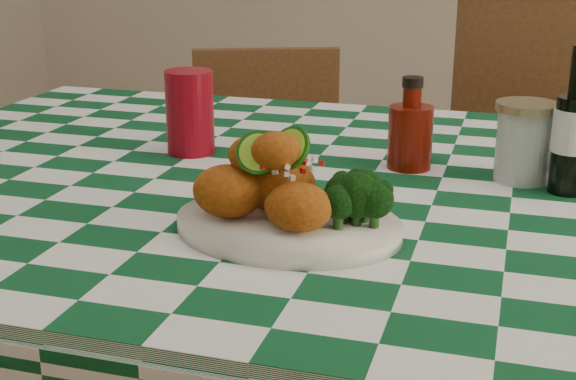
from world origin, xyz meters
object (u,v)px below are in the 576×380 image
(red_tumbler, at_px, (190,112))
(wooden_chair_left, at_px, (271,223))
(beer_bottle, at_px, (574,121))
(mason_jar, at_px, (524,142))
(ketchup_bottle, at_px, (411,123))
(fried_chicken_pile, at_px, (279,176))
(plate, at_px, (288,225))
(wooden_chair_right, at_px, (529,228))

(red_tumbler, bearing_deg, wooden_chair_left, 96.31)
(red_tumbler, height_order, wooden_chair_left, red_tumbler)
(beer_bottle, height_order, wooden_chair_left, beer_bottle)
(mason_jar, bearing_deg, ketchup_bottle, 174.36)
(mason_jar, bearing_deg, fried_chicken_pile, -133.20)
(red_tumbler, distance_m, wooden_chair_left, 0.78)
(ketchup_bottle, xyz_separation_m, beer_bottle, (0.23, -0.05, 0.03))
(plate, xyz_separation_m, ketchup_bottle, (0.10, 0.32, 0.06))
(mason_jar, height_order, beer_bottle, beer_bottle)
(beer_bottle, bearing_deg, mason_jar, 149.12)
(plate, height_order, beer_bottle, beer_bottle)
(mason_jar, relative_size, wooden_chair_right, 0.12)
(wooden_chair_left, bearing_deg, beer_bottle, -66.70)
(ketchup_bottle, height_order, wooden_chair_left, ketchup_bottle)
(red_tumbler, xyz_separation_m, mason_jar, (0.53, 0.00, -0.01))
(red_tumbler, distance_m, ketchup_bottle, 0.36)
(mason_jar, bearing_deg, wooden_chair_right, 86.81)
(mason_jar, bearing_deg, plate, -132.07)
(ketchup_bottle, relative_size, beer_bottle, 0.69)
(fried_chicken_pile, height_order, ketchup_bottle, ketchup_bottle)
(mason_jar, bearing_deg, beer_bottle, -30.88)
(fried_chicken_pile, xyz_separation_m, mason_jar, (0.28, 0.30, -0.01))
(beer_bottle, height_order, wooden_chair_right, beer_bottle)
(wooden_chair_right, bearing_deg, beer_bottle, -83.07)
(ketchup_bottle, relative_size, wooden_chair_left, 0.17)
(red_tumbler, height_order, beer_bottle, beer_bottle)
(mason_jar, bearing_deg, red_tumbler, -179.92)
(mason_jar, bearing_deg, wooden_chair_left, 132.93)
(ketchup_bottle, bearing_deg, wooden_chair_right, 70.84)
(ketchup_bottle, bearing_deg, plate, -107.86)
(plate, bearing_deg, wooden_chair_right, 71.30)
(wooden_chair_left, bearing_deg, ketchup_bottle, -76.42)
(red_tumbler, xyz_separation_m, wooden_chair_right, (0.56, 0.60, -0.36))
(wooden_chair_left, bearing_deg, red_tumbler, -104.57)
(red_tumbler, bearing_deg, wooden_chair_right, 46.88)
(beer_bottle, bearing_deg, wooden_chair_right, 92.71)
(plate, height_order, fried_chicken_pile, fried_chicken_pile)
(ketchup_bottle, bearing_deg, fried_chicken_pile, -109.64)
(beer_bottle, bearing_deg, red_tumbler, 176.39)
(fried_chicken_pile, height_order, mason_jar, fried_chicken_pile)
(wooden_chair_left, relative_size, wooden_chair_right, 0.85)
(wooden_chair_right, bearing_deg, mason_jar, -88.98)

